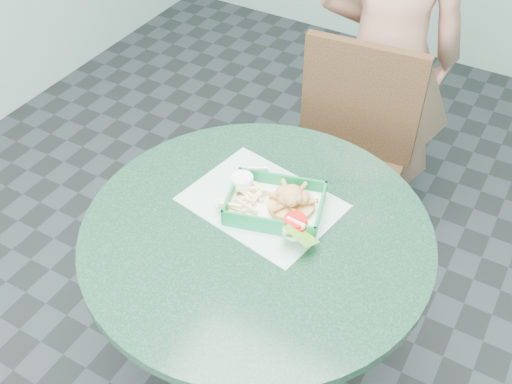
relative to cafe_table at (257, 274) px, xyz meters
The scene contains 10 objects.
floor 0.58m from the cafe_table, ahead, with size 4.00×5.00×0.02m, color #303335.
cafe_table is the anchor object (origin of this frame).
dining_chair 0.70m from the cafe_table, 92.02° to the left, with size 0.44×0.44×0.93m.
diner_person 1.03m from the cafe_table, 90.55° to the left, with size 0.60×0.39×1.64m, color tan.
placemat 0.20m from the cafe_table, 111.17° to the left, with size 0.41×0.31×0.00m, color #9DC6BE.
food_basket 0.21m from the cafe_table, 83.54° to the left, with size 0.26×0.19×0.05m.
crab_sandwich 0.24m from the cafe_table, 59.91° to the left, with size 0.13×0.13×0.08m.
fries_pile 0.24m from the cafe_table, 134.50° to the left, with size 0.11×0.12×0.05m, color #F6E193, non-canonical shape.
sauce_ramekin 0.27m from the cafe_table, 126.31° to the left, with size 0.06×0.06×0.03m.
garnish_cup 0.23m from the cafe_table, ahead, with size 0.11×0.10×0.04m.
Camera 1 is at (0.56, -0.97, 1.95)m, focal length 42.00 mm.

